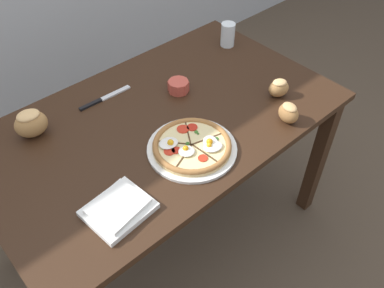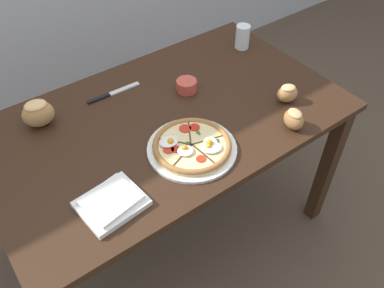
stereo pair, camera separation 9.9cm
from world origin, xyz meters
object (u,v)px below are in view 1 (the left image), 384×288
Objects in this scene: bread_piece_near at (289,113)px; knife_main at (105,98)px; napkin_folded at (118,208)px; bread_piece_mid at (279,88)px; dining_table at (163,137)px; ramekin_bowl at (178,86)px; pizza at (192,146)px; bread_piece_far at (31,123)px; water_glass at (228,36)px.

bread_piece_near is 0.74m from knife_main.
napkin_folded is 0.73m from bread_piece_near.
knife_main is (-0.54, 0.46, -0.04)m from bread_piece_mid.
dining_table is at bearing 34.31° from napkin_folded.
bread_piece_mid reaches higher than knife_main.
dining_table is 6.64× the size of napkin_folded.
bread_piece_near is at bearing -65.96° from ramekin_bowl.
pizza reaches higher than napkin_folded.
bread_piece_far is 1.20× the size of water_glass.
napkin_folded is 1.89× the size of water_glass.
pizza is at bearing 179.90° from bread_piece_mid.
pizza reaches higher than ramekin_bowl.
knife_main is (-0.45, 0.58, -0.04)m from bread_piece_near.
bread_piece_near is at bearing -43.85° from dining_table.
ramekin_bowl is 0.92× the size of bread_piece_near.
bread_piece_far is at bearing 164.59° from ramekin_bowl.
dining_table is 5.93× the size of knife_main.
dining_table is 0.51m from bread_piece_near.
napkin_folded is 2.04× the size of bread_piece_mid.
dining_table is 12.58× the size of water_glass.
bread_piece_near is at bearing -6.20° from napkin_folded.
napkin_folded reaches higher than knife_main.
bread_piece_near is 0.95× the size of bread_piece_mid.
bread_piece_mid is (0.28, -0.30, 0.01)m from ramekin_bowl.
pizza is at bearing 161.50° from bread_piece_near.
bread_piece_far is at bearing 130.03° from pizza.
pizza is 0.47m from bread_piece_mid.
bread_piece_far is at bearing -177.99° from knife_main.
bread_piece_far reaches higher than pizza.
bread_piece_far reaches higher than napkin_folded.
pizza is at bearing -145.34° from water_glass.
bread_piece_far is 0.57× the size of knife_main.
bread_piece_near is (0.38, -0.13, 0.02)m from pizza.
dining_table is at bearing 154.74° from bread_piece_mid.
bread_piece_near reaches higher than bread_piece_mid.
bread_piece_far reaches higher than bread_piece_mid.
water_glass is (0.57, 0.21, 0.15)m from dining_table.
napkin_folded reaches higher than dining_table.
bread_piece_mid is (0.10, 0.13, -0.00)m from bread_piece_near.
dining_table is at bearing -30.77° from bread_piece_far.
knife_main is 0.67m from water_glass.
pizza is 3.12× the size of bread_piece_mid.
napkin_folded is 0.50m from bread_piece_far.
water_glass reaches higher than bread_piece_far.
pizza reaches higher than dining_table.
water_glass is at bearing -2.18° from bread_piece_far.
bread_piece_mid is at bearing -46.21° from ramekin_bowl.
dining_table is 0.50m from bread_piece_far.
dining_table is 0.51m from bread_piece_mid.
bread_piece_far is at bearing 177.82° from water_glass.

